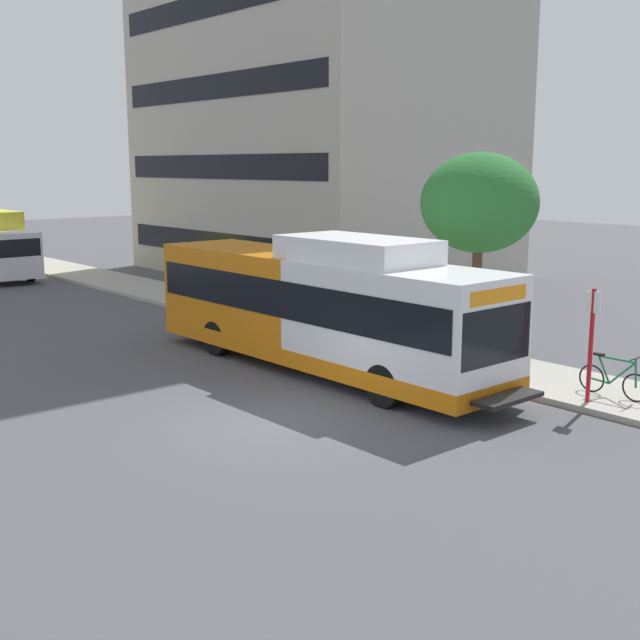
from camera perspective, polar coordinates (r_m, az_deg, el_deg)
name	(u,v)px	position (r m, az deg, el deg)	size (l,w,h in m)	color
ground_plane	(108,357)	(23.99, -14.79, -2.51)	(120.00, 120.00, 0.00)	#4C4C51
sidewalk_curb	(335,332)	(26.19, 1.05, -0.88)	(3.00, 56.00, 0.14)	#A8A399
transit_bus	(321,307)	(21.36, 0.04, 0.90)	(2.58, 12.25, 3.65)	white
bus_stop_sign_pole	(591,337)	(18.94, 18.64, -1.14)	(0.10, 0.36, 2.60)	red
bicycle_parked	(614,379)	(19.81, 20.06, -3.95)	(0.52, 1.76, 1.02)	black
street_tree_near_stop	(479,203)	(22.73, 11.21, 8.09)	(3.23, 3.23, 5.64)	#4C3823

